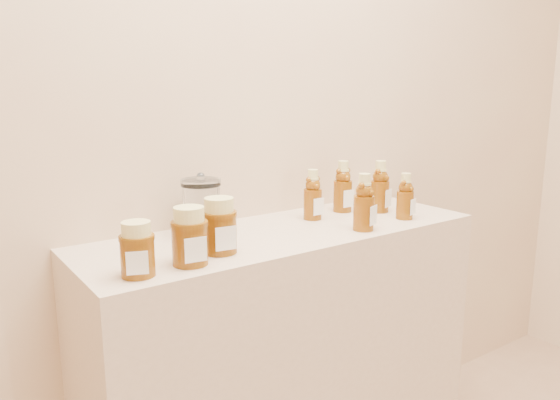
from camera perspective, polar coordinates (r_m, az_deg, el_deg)
wall_back at (r=1.69m, az=-3.50°, el=13.20°), size 3.50×0.02×2.70m
display_table at (r=1.75m, az=0.52°, el=-17.51°), size 1.20×0.40×0.90m
bear_bottle_back_left at (r=1.69m, az=3.45°, el=0.91°), size 0.06×0.06×0.18m
bear_bottle_back_mid at (r=1.81m, az=6.59°, el=1.77°), size 0.07×0.07×0.19m
bear_bottle_back_right at (r=1.82m, az=10.41°, el=1.74°), size 0.08×0.08×0.19m
bear_bottle_front_left at (r=1.58m, az=8.77°, el=0.16°), size 0.08×0.08×0.19m
bear_bottle_front_right at (r=1.74m, az=12.96°, el=0.70°), size 0.07×0.07×0.16m
honey_jar_left at (r=1.24m, az=-14.69°, el=-4.98°), size 0.10×0.10×0.12m
honey_jar_back at (r=1.37m, az=-6.35°, el=-2.66°), size 0.10×0.10×0.14m
honey_jar_front at (r=1.29m, az=-9.43°, el=-3.72°), size 0.10×0.10×0.14m
glass_canister at (r=1.54m, az=-8.21°, el=-0.47°), size 0.13×0.13×0.17m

